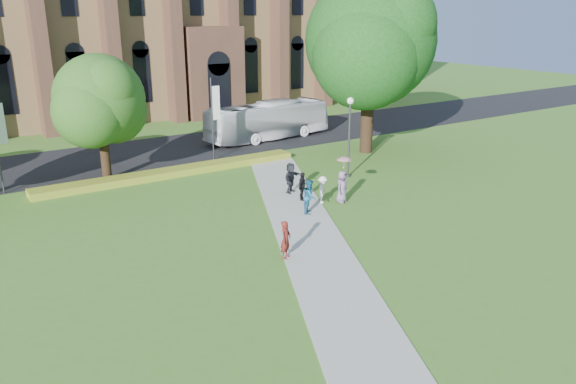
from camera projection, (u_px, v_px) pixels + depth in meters
ground at (315, 231)px, 28.05m from camera, size 160.00×160.00×0.00m
road at (163, 151)px, 43.87m from camera, size 160.00×10.00×0.02m
footpath at (303, 224)px, 28.83m from camera, size 15.58×28.54×0.04m
flower_hedge at (173, 172)px, 37.37m from camera, size 18.00×1.40×0.45m
streetlamp at (349, 128)px, 36.13m from camera, size 0.44×0.44×5.24m
large_tree at (370, 41)px, 41.04m from camera, size 9.60×9.60×13.20m
street_tree_1 at (99, 100)px, 34.74m from camera, size 5.60×5.60×8.05m
banner_pole_0 at (213, 114)px, 40.14m from camera, size 0.70×0.10×6.00m
tour_coach at (268, 121)px, 47.44m from camera, size 11.56×3.64×3.17m
pedestrian_0 at (286, 240)px, 24.61m from camera, size 0.75×0.69×1.73m
pedestrian_1 at (310, 197)px, 30.12m from camera, size 1.13×1.13×1.85m
pedestrian_2 at (323, 190)px, 31.75m from camera, size 1.13×1.12×1.57m
pedestrian_3 at (302, 186)px, 32.20m from camera, size 1.02×0.90×1.66m
pedestrian_4 at (342, 187)px, 31.86m from camera, size 1.05×0.88×1.82m
pedestrian_5 at (291, 178)px, 33.51m from camera, size 1.75×1.33×1.84m
parasol at (344, 164)px, 31.65m from camera, size 1.03×1.03×0.70m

